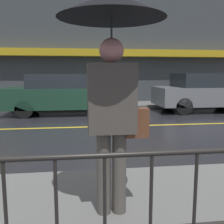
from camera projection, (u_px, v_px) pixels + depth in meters
The scene contains 8 objects.
ground_plane at pixel (114, 126), 7.97m from camera, with size 80.00×80.00×0.00m, color black.
sidewalk_near at pixel (178, 213), 2.91m from camera, with size 28.00×2.52×0.13m.
sidewalk_far at pixel (100, 105), 12.69m from camera, with size 28.00×1.86×0.13m.
lane_marking at pixel (114, 126), 7.97m from camera, with size 25.20×0.12×0.01m.
building_storefront at pixel (98, 45), 13.29m from camera, with size 28.00×0.85×6.05m.
pedestrian at pixel (112, 47), 2.55m from camera, with size 1.06×1.06×2.23m.
car_dark_green at pixel (64, 94), 10.29m from camera, with size 4.56×1.85×1.57m.
car_grey at pixel (204, 92), 11.04m from camera, with size 4.15×1.93×1.59m.
Camera 1 is at (-1.08, -7.74, 1.61)m, focal length 42.00 mm.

